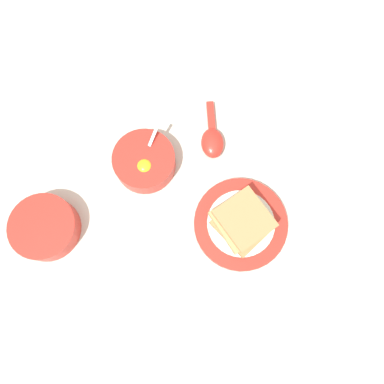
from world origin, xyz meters
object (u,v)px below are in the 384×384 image
object	(u,v)px
soup_spoon	(213,140)
congee_bowl	(45,227)
toast_sandwich	(242,222)
toast_plate	(241,224)
egg_bowl	(145,161)

from	to	relation	value
soup_spoon	congee_bowl	distance (m)	0.44
toast_sandwich	congee_bowl	distance (m)	0.44
toast_plate	egg_bowl	bearing A→B (deg)	104.90
egg_bowl	toast_sandwich	distance (m)	0.27
toast_sandwich	egg_bowl	bearing A→B (deg)	104.63
congee_bowl	egg_bowl	bearing A→B (deg)	-6.51
soup_spoon	congee_bowl	xyz separation A→B (m)	(-0.43, 0.10, 0.01)
congee_bowl	toast_plate	bearing A→B (deg)	-40.60
soup_spoon	toast_plate	bearing A→B (deg)	-115.49
egg_bowl	soup_spoon	xyz separation A→B (m)	(0.16, -0.07, -0.01)
soup_spoon	congee_bowl	bearing A→B (deg)	167.24
soup_spoon	congee_bowl	size ratio (longest dim) A/B	0.96
toast_plate	soup_spoon	xyz separation A→B (m)	(0.09, 0.19, 0.01)
toast_plate	soup_spoon	distance (m)	0.21
egg_bowl	toast_plate	xyz separation A→B (m)	(0.07, -0.26, -0.02)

